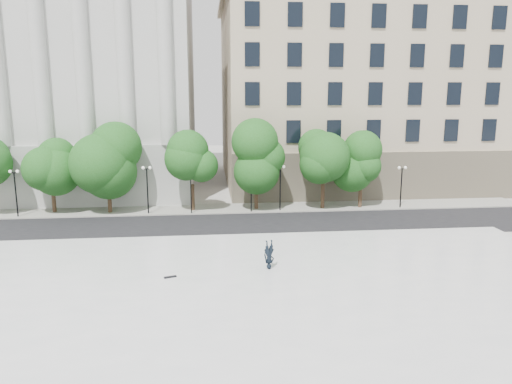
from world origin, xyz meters
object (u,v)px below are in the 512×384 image
at_px(traffic_light_west, 190,174).
at_px(skateboard, 170,277).
at_px(traffic_light_east, 251,174).
at_px(person_lying, 269,265).

relative_size(traffic_light_west, skateboard, 5.91).
bearing_deg(traffic_light_east, person_lying, -91.32).
bearing_deg(skateboard, traffic_light_east, 51.98).
xyz_separation_m(traffic_light_west, person_lying, (5.08, -15.86, -3.04)).
relative_size(traffic_light_east, skateboard, 5.80).
distance_m(traffic_light_east, person_lying, 16.14).
relative_size(traffic_light_east, person_lying, 2.36).
xyz_separation_m(traffic_light_west, skateboard, (-0.77, -16.75, -3.24)).
bearing_deg(traffic_light_west, traffic_light_east, 0.00).
xyz_separation_m(traffic_light_east, skateboard, (-6.21, -16.75, -3.16)).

